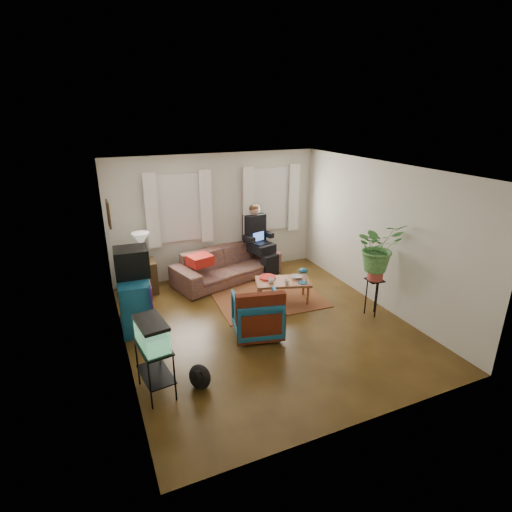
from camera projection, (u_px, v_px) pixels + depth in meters
name	position (u px, v px, depth m)	size (l,w,h in m)	color
floor	(265.00, 324.00, 6.77)	(4.50, 5.00, 0.01)	#4F2B14
ceiling	(267.00, 169.00, 5.87)	(4.50, 5.00, 0.01)	white
wall_back	(217.00, 216.00, 8.47)	(4.50, 0.01, 2.60)	silver
wall_front	(367.00, 326.00, 4.17)	(4.50, 0.01, 2.60)	silver
wall_left	(118.00, 274.00, 5.48)	(0.01, 5.00, 2.60)	silver
wall_right	(380.00, 235.00, 7.16)	(0.01, 5.00, 2.60)	silver
window_left	(179.00, 208.00, 8.06)	(1.08, 0.04, 1.38)	white
window_right	(270.00, 199.00, 8.83)	(1.08, 0.04, 1.38)	white
curtains_left	(180.00, 209.00, 8.00)	(1.36, 0.06, 1.50)	white
curtains_right	(272.00, 200.00, 8.76)	(1.36, 0.06, 1.50)	white
picture_frame	(109.00, 214.00, 5.99)	(0.04, 0.32, 0.40)	#3D2616
area_rug	(268.00, 297.00, 7.72)	(2.00, 1.60, 0.01)	brown
sofa	(227.00, 260.00, 8.40)	(2.31, 0.91, 0.90)	brown
seated_person	(258.00, 241.00, 8.81)	(0.58, 0.71, 1.38)	black
side_table	(145.00, 277.00, 7.84)	(0.45, 0.45, 0.65)	#422418
table_lamp	(142.00, 248.00, 7.63)	(0.33, 0.33, 0.59)	white
dresser	(135.00, 302.00, 6.60)	(0.48, 0.97, 0.87)	#105963
crt_tv	(132.00, 262.00, 6.46)	(0.53, 0.48, 0.46)	black
aquarium_stand	(155.00, 369.00, 5.04)	(0.34, 0.61, 0.69)	black
aquarium	(152.00, 333.00, 4.85)	(0.31, 0.56, 0.36)	#7FD899
black_cat	(200.00, 375.00, 5.20)	(0.27, 0.42, 0.36)	black
armchair	(257.00, 313.00, 6.35)	(0.73, 0.69, 0.75)	#115B68
serape_throw	(261.00, 313.00, 6.03)	(0.76, 0.17, 0.62)	#9E0A0A
coffee_table	(283.00, 291.00, 7.53)	(1.01, 0.55, 0.42)	brown
cup_a	(271.00, 281.00, 7.34)	(0.11, 0.11, 0.09)	white
cup_b	(287.00, 282.00, 7.29)	(0.09, 0.09, 0.09)	beige
bowl	(297.00, 277.00, 7.56)	(0.20, 0.20, 0.05)	white
snack_tray	(268.00, 277.00, 7.56)	(0.31, 0.31, 0.04)	#B21414
birdcage	(303.00, 276.00, 7.31)	(0.16, 0.16, 0.29)	#115B6B
plant_stand	(373.00, 297.00, 6.99)	(0.28, 0.28, 0.67)	black
potted_plant	(378.00, 254.00, 6.71)	(0.77, 0.66, 0.85)	#599947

